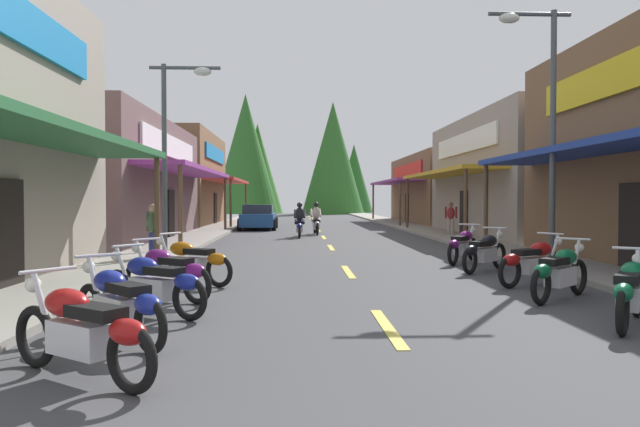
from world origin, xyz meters
TOP-DOWN VIEW (x-y plane):
  - ground at (0.00, 26.89)m, footprint 9.07×83.78m
  - sidewalk_left at (-5.55, 26.89)m, footprint 2.03×83.78m
  - sidewalk_right at (5.55, 26.89)m, footprint 2.03×83.78m
  - centerline_dashes at (0.00, 29.57)m, footprint 0.16×58.18m
  - storefront_left_middle at (-9.92, 25.62)m, footprint 8.60×13.86m
  - storefront_left_far at (-9.92, 39.37)m, footprint 8.59×11.84m
  - storefront_right_middle at (10.12, 27.32)m, footprint 8.99×12.97m
  - storefront_right_far at (10.48, 41.33)m, footprint 9.72×13.99m
  - streetlamp_left at (-4.62, 17.21)m, footprint 1.98×0.30m
  - streetlamp_right at (4.65, 14.33)m, footprint 1.98×0.30m
  - motorcycle_parked_right_1 at (3.30, 8.18)m, footprint 1.36×1.77m
  - motorcycle_parked_right_2 at (3.28, 10.25)m, footprint 1.65×1.51m
  - motorcycle_parked_right_3 at (3.50, 11.91)m, footprint 1.88×1.20m
  - motorcycle_parked_right_4 at (3.23, 14.15)m, footprint 1.57×1.60m
  - motorcycle_parked_right_5 at (3.25, 16.00)m, footprint 1.33×1.79m
  - motorcycle_parked_left_0 at (-3.26, 6.06)m, footprint 1.79×1.34m
  - motorcycle_parked_left_1 at (-3.34, 7.52)m, footprint 1.55×1.62m
  - motorcycle_parked_left_2 at (-3.33, 9.16)m, footprint 1.84×1.27m
  - motorcycle_parked_left_3 at (-3.42, 10.51)m, footprint 1.77×1.36m
  - motorcycle_parked_left_4 at (-3.34, 12.28)m, footprint 1.89×1.19m
  - rider_cruising_lead at (-1.06, 26.60)m, footprint 0.60×2.14m
  - rider_cruising_trailing at (-0.27, 28.65)m, footprint 0.60×2.14m
  - pedestrian_browsing at (5.82, 26.93)m, footprint 0.51×0.40m
  - pedestrian_waiting at (-5.14, 16.68)m, footprint 0.44×0.44m
  - parked_car_curbside at (-3.33, 33.60)m, footprint 2.07×4.30m
  - treeline_backdrop at (-2.87, 69.61)m, footprint 19.33×11.56m

SIDE VIEW (x-z plane):
  - ground at x=0.00m, z-range -0.10..0.00m
  - centerline_dashes at x=0.00m, z-range 0.00..0.01m
  - sidewalk_left at x=-5.55m, z-range 0.00..0.12m
  - sidewalk_right at x=5.55m, z-range 0.00..0.12m
  - motorcycle_parked_right_1 at x=3.30m, z-range -0.03..1.01m
  - motorcycle_parked_right_2 at x=3.28m, z-range -0.03..1.01m
  - motorcycle_parked_right_3 at x=3.50m, z-range -0.03..1.01m
  - motorcycle_parked_right_4 at x=3.23m, z-range -0.03..1.01m
  - motorcycle_parked_right_5 at x=3.25m, z-range -0.03..1.01m
  - motorcycle_parked_left_0 at x=-3.26m, z-range -0.03..1.01m
  - motorcycle_parked_left_1 at x=-3.34m, z-range -0.03..1.01m
  - motorcycle_parked_left_2 at x=-3.33m, z-range -0.03..1.01m
  - motorcycle_parked_left_3 at x=-3.42m, z-range -0.03..1.01m
  - motorcycle_parked_left_4 at x=-3.34m, z-range -0.03..1.01m
  - rider_cruising_lead at x=-1.06m, z-range -0.13..1.44m
  - rider_cruising_trailing at x=-0.27m, z-range -0.13..1.44m
  - parked_car_curbside at x=-3.33m, z-range -0.01..1.39m
  - pedestrian_browsing at x=5.82m, z-range 0.12..1.69m
  - pedestrian_waiting at x=-5.14m, z-range 0.12..1.71m
  - storefront_right_far at x=10.48m, z-range 0.01..4.71m
  - storefront_left_middle at x=-9.92m, z-range 0.00..5.04m
  - storefront_right_middle at x=10.12m, z-range 0.00..5.50m
  - storefront_left_far at x=-9.92m, z-range 0.00..5.94m
  - streetlamp_left at x=-4.62m, z-range 0.88..6.39m
  - streetlamp_right at x=4.65m, z-range 0.93..7.15m
  - treeline_backdrop at x=-2.87m, z-range -0.91..13.04m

